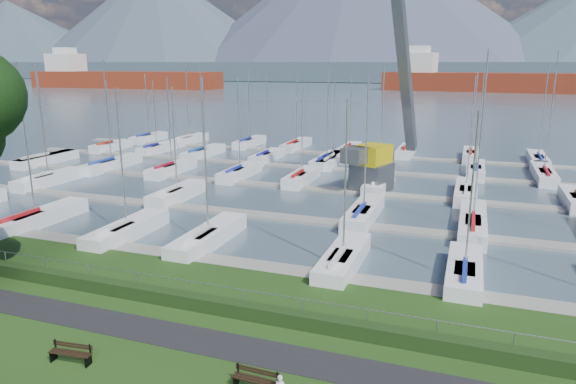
% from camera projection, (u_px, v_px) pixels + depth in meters
% --- Properties ---
extents(path, '(160.00, 2.00, 0.04)m').
position_uv_depth(path, '(174.00, 335.00, 22.74)').
color(path, black).
rests_on(path, grass).
extents(water, '(800.00, 540.00, 0.20)m').
position_uv_depth(water, '(451.00, 87.00, 262.90)').
color(water, '#475A67').
extents(hedge, '(80.00, 0.70, 0.70)m').
position_uv_depth(hedge, '(203.00, 303.00, 25.03)').
color(hedge, '#1B3212').
rests_on(hedge, grass).
extents(fence, '(80.00, 0.04, 0.04)m').
position_uv_depth(fence, '(206.00, 284.00, 25.18)').
color(fence, gray).
rests_on(fence, grass).
extents(foothill, '(900.00, 80.00, 12.00)m').
position_uv_depth(foothill, '(457.00, 72.00, 325.23)').
color(foothill, '#40515D').
rests_on(foothill, water).
extents(mountains, '(1190.00, 360.00, 115.00)m').
position_uv_depth(mountains, '(475.00, 14.00, 380.97)').
color(mountains, '#3D4D5A').
rests_on(mountains, water).
extents(docks, '(90.00, 41.60, 0.25)m').
position_uv_depth(docks, '(337.00, 191.00, 49.26)').
color(docks, slate).
rests_on(docks, water).
extents(bench_left, '(1.83, 0.61, 0.85)m').
position_uv_depth(bench_left, '(71.00, 353.00, 20.61)').
color(bench_left, black).
rests_on(bench_left, grass).
extents(bench_right, '(1.81, 0.48, 0.85)m').
position_uv_depth(bench_right, '(256.00, 380.00, 18.87)').
color(bench_right, black).
rests_on(bench_right, grass).
extents(crane, '(5.67, 13.48, 22.35)m').
position_uv_depth(crane, '(380.00, 132.00, 48.96)').
color(crane, '#54575C').
rests_on(crane, water).
extents(cargo_ship_west, '(96.90, 22.07, 21.50)m').
position_uv_depth(cargo_ship_west, '(117.00, 80.00, 250.58)').
color(cargo_ship_west, maroon).
rests_on(cargo_ship_west, water).
extents(cargo_ship_mid, '(98.04, 29.15, 21.50)m').
position_uv_depth(cargo_ship_mid, '(487.00, 82.00, 218.79)').
color(cargo_ship_mid, maroon).
rests_on(cargo_ship_mid, water).
extents(sailboat_fleet, '(75.94, 50.05, 13.46)m').
position_uv_depth(sailboat_fleet, '(312.00, 127.00, 51.52)').
color(sailboat_fleet, silver).
rests_on(sailboat_fleet, water).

